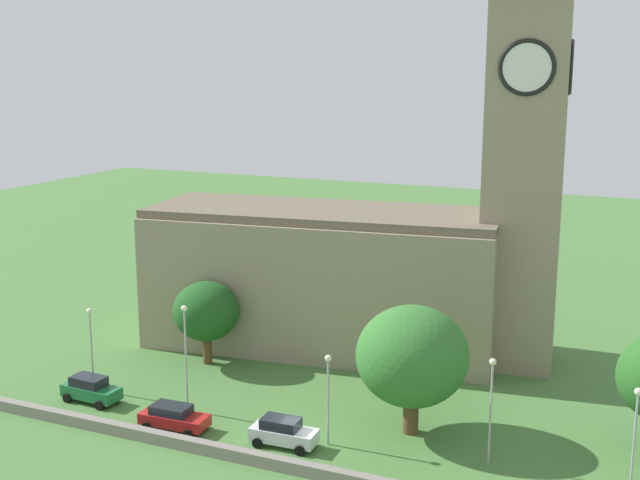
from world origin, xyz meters
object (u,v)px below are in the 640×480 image
(streetlamp_west_mid, at_px, (185,342))
(car_green, at_px, (91,389))
(car_red, at_px, (174,417))
(streetlamp_west_end, at_px, (91,335))
(tree_churchyard, at_px, (412,356))
(streetlamp_central, at_px, (328,384))
(car_white, at_px, (283,432))
(streetlamp_east_end, at_px, (635,426))
(streetlamp_east_mid, at_px, (491,394))
(church, at_px, (367,251))
(tree_by_tower, at_px, (206,311))

(streetlamp_west_mid, bearing_deg, car_green, -168.35)
(car_red, height_order, streetlamp_west_end, streetlamp_west_end)
(tree_churchyard, bearing_deg, streetlamp_central, -138.08)
(car_white, bearing_deg, streetlamp_central, 28.26)
(streetlamp_west_mid, bearing_deg, car_white, -14.35)
(streetlamp_east_end, bearing_deg, streetlamp_east_mid, 171.55)
(tree_churchyard, bearing_deg, streetlamp_west_end, -173.62)
(car_red, height_order, car_white, car_white)
(car_green, xyz_separation_m, car_red, (8.11, -1.38, -0.12))
(streetlamp_east_mid, distance_m, streetlamp_east_end, 8.42)
(church, bearing_deg, car_white, -84.63)
(streetlamp_west_mid, bearing_deg, car_red, -75.12)
(streetlamp_west_end, bearing_deg, streetlamp_west_mid, -2.25)
(streetlamp_east_mid, height_order, streetlamp_east_end, streetlamp_east_mid)
(streetlamp_east_mid, bearing_deg, streetlamp_east_end, -8.45)
(car_white, height_order, streetlamp_east_end, streetlamp_east_end)
(car_white, relative_size, streetlamp_west_mid, 0.57)
(car_red, bearing_deg, streetlamp_west_mid, 104.88)
(car_white, distance_m, streetlamp_west_end, 17.86)
(car_green, relative_size, car_red, 0.94)
(car_red, bearing_deg, streetlamp_east_mid, 10.02)
(streetlamp_east_end, xyz_separation_m, tree_churchyard, (-14.13, 3.53, 0.81))
(church, height_order, streetlamp_east_mid, church)
(car_red, xyz_separation_m, tree_churchyard, (14.88, 5.95, 4.55))
(car_red, relative_size, tree_churchyard, 0.55)
(streetlamp_west_mid, xyz_separation_m, streetlamp_east_end, (29.78, -0.48, -0.56))
(streetlamp_central, relative_size, streetlamp_east_end, 0.90)
(streetlamp_central, bearing_deg, tree_by_tower, 147.22)
(car_white, relative_size, streetlamp_west_end, 0.69)
(streetlamp_east_mid, xyz_separation_m, streetlamp_east_end, (8.33, -1.24, -0.03))
(tree_churchyard, bearing_deg, car_white, -142.61)
(streetlamp_west_mid, xyz_separation_m, tree_churchyard, (15.65, 3.05, 0.25))
(car_green, bearing_deg, car_red, -9.69)
(car_red, xyz_separation_m, tree_by_tower, (-4.52, 11.74, 3.63))
(streetlamp_west_end, height_order, streetlamp_east_end, streetlamp_east_end)
(car_white, distance_m, streetlamp_central, 4.35)
(car_white, bearing_deg, streetlamp_east_mid, 13.24)
(car_white, relative_size, streetlamp_east_end, 0.65)
(car_white, xyz_separation_m, streetlamp_west_end, (-17.34, 2.57, 3.41))
(car_white, distance_m, streetlamp_east_mid, 13.56)
(church, height_order, streetlamp_west_end, church)
(streetlamp_west_mid, relative_size, streetlamp_east_mid, 1.14)
(streetlamp_west_end, height_order, tree_by_tower, tree_by_tower)
(streetlamp_east_mid, bearing_deg, car_red, -169.98)
(car_red, xyz_separation_m, streetlamp_west_mid, (-0.77, 2.90, 4.30))
(tree_churchyard, distance_m, tree_by_tower, 20.27)
(car_red, xyz_separation_m, car_white, (7.97, 0.66, 0.11))
(car_green, distance_m, streetlamp_west_end, 4.07)
(streetlamp_west_mid, distance_m, streetlamp_east_mid, 21.47)
(tree_churchyard, bearing_deg, car_red, -158.21)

